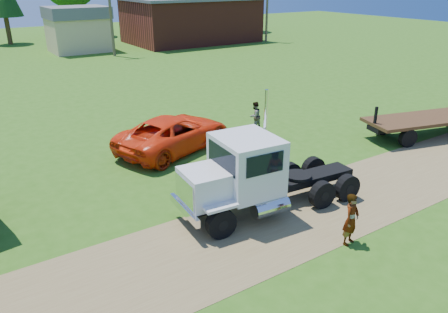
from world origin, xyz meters
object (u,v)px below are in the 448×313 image
orange_pickup (174,133)px  flatbed_trailer (433,121)px  white_semi_tractor (249,176)px  spectator_a (351,219)px

orange_pickup → flatbed_trailer: 13.20m
orange_pickup → flatbed_trailer: bearing=-134.5°
orange_pickup → flatbed_trailer: flatbed_trailer is taller
orange_pickup → flatbed_trailer: (11.98, -5.54, -0.03)m
flatbed_trailer → white_semi_tractor: bearing=-159.7°
flatbed_trailer → orange_pickup: bearing=170.0°
white_semi_tractor → orange_pickup: size_ratio=1.17×
white_semi_tractor → spectator_a: bearing=-60.8°
white_semi_tractor → orange_pickup: white_semi_tractor is taller
flatbed_trailer → spectator_a: bearing=-143.3°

